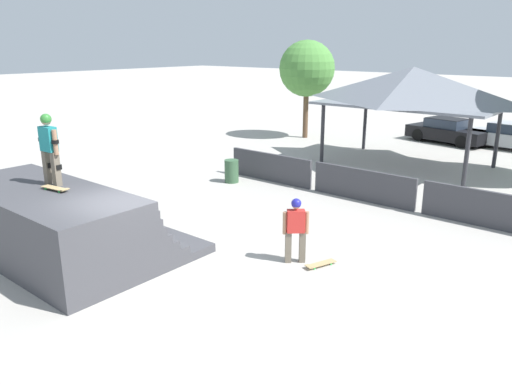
{
  "coord_description": "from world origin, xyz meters",
  "views": [
    {
      "loc": [
        8.55,
        -6.29,
        4.98
      ],
      "look_at": [
        -0.11,
        4.11,
        0.95
      ],
      "focal_mm": 35.0,
      "sensor_mm": 36.0,
      "label": 1
    }
  ],
  "objects": [
    {
      "name": "ground_plane",
      "position": [
        0.0,
        0.0,
        0.0
      ],
      "size": [
        160.0,
        160.0,
        0.0
      ],
      "primitive_type": "plane",
      "color": "#ADA8A0"
    },
    {
      "name": "pavilion_shelter",
      "position": [
        0.18,
        13.78,
        3.3
      ],
      "size": [
        7.12,
        4.49,
        4.09
      ],
      "color": "#2D2D33",
      "rests_on": "ground"
    },
    {
      "name": "quarter_pipe_ramp",
      "position": [
        -2.36,
        -0.66,
        0.78
      ],
      "size": [
        5.54,
        4.03,
        1.73
      ],
      "color": "#424247",
      "rests_on": "ground"
    },
    {
      "name": "skateboard_on_deck",
      "position": [
        -2.06,
        -0.76,
        1.78
      ],
      "size": [
        0.8,
        0.32,
        0.09
      ],
      "rotation": [
        0.0,
        0.0,
        0.15
      ],
      "color": "green",
      "rests_on": "quarter_pipe_ramp"
    },
    {
      "name": "bystander_walking",
      "position": [
        2.29,
        2.68,
        0.93
      ],
      "size": [
        0.52,
        0.49,
        1.58
      ],
      "rotation": [
        0.0,
        0.0,
        3.88
      ],
      "color": "#6B6051",
      "rests_on": "ground"
    },
    {
      "name": "trash_bin",
      "position": [
        -3.68,
        6.98,
        0.42
      ],
      "size": [
        0.52,
        0.52,
        0.85
      ],
      "primitive_type": "cylinder",
      "color": "#385B3D",
      "rests_on": "ground"
    },
    {
      "name": "tree_far_back",
      "position": [
        -6.85,
        16.45,
        3.7
      ],
      "size": [
        2.96,
        2.96,
        5.2
      ],
      "color": "brown",
      "rests_on": "ground"
    },
    {
      "name": "skater_on_deck",
      "position": [
        -2.58,
        -0.53,
        2.71
      ],
      "size": [
        0.73,
        0.25,
        1.7
      ],
      "rotation": [
        0.0,
        0.0,
        0.06
      ],
      "color": "#6B6051",
      "rests_on": "quarter_pipe_ramp"
    },
    {
      "name": "parked_car_black",
      "position": [
        -0.29,
        19.97,
        0.6
      ],
      "size": [
        4.36,
        2.48,
        1.27
      ],
      "rotation": [
        0.0,
        0.0,
        -0.21
      ],
      "color": "black",
      "rests_on": "ground"
    },
    {
      "name": "barrier_fence",
      "position": [
        1.18,
        8.06,
        0.53
      ],
      "size": [
        11.34,
        0.12,
        1.05
      ],
      "color": "#3D3D42",
      "rests_on": "ground"
    },
    {
      "name": "skateboard_on_ground",
      "position": [
        2.88,
        2.84,
        0.06
      ],
      "size": [
        0.45,
        0.82,
        0.09
      ],
      "rotation": [
        0.0,
        0.0,
        4.38
      ],
      "color": "green",
      "rests_on": "ground"
    }
  ]
}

